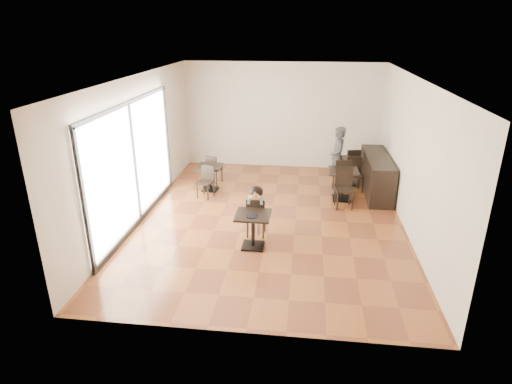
# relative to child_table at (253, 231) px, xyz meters

# --- Properties ---
(floor) EXTENTS (6.00, 8.00, 0.01)m
(floor) POSITION_rel_child_table_xyz_m (0.23, 1.40, -0.36)
(floor) COLOR brown
(floor) RESTS_ON ground
(ceiling) EXTENTS (6.00, 8.00, 0.01)m
(ceiling) POSITION_rel_child_table_xyz_m (0.23, 1.40, 2.84)
(ceiling) COLOR white
(ceiling) RESTS_ON floor
(wall_back) EXTENTS (6.00, 0.01, 3.20)m
(wall_back) POSITION_rel_child_table_xyz_m (0.23, 5.40, 1.24)
(wall_back) COLOR beige
(wall_back) RESTS_ON floor
(wall_front) EXTENTS (6.00, 0.01, 3.20)m
(wall_front) POSITION_rel_child_table_xyz_m (0.23, -2.60, 1.24)
(wall_front) COLOR beige
(wall_front) RESTS_ON floor
(wall_left) EXTENTS (0.01, 8.00, 3.20)m
(wall_left) POSITION_rel_child_table_xyz_m (-2.77, 1.40, 1.24)
(wall_left) COLOR beige
(wall_left) RESTS_ON floor
(wall_right) EXTENTS (0.01, 8.00, 3.20)m
(wall_right) POSITION_rel_child_table_xyz_m (3.23, 1.40, 1.24)
(wall_right) COLOR beige
(wall_right) RESTS_ON floor
(storefront_window) EXTENTS (0.04, 4.50, 2.60)m
(storefront_window) POSITION_rel_child_table_xyz_m (-2.74, 0.90, 1.04)
(storefront_window) COLOR white
(storefront_window) RESTS_ON floor
(child_table) EXTENTS (0.69, 0.69, 0.73)m
(child_table) POSITION_rel_child_table_xyz_m (0.00, 0.00, 0.00)
(child_table) COLOR black
(child_table) RESTS_ON floor
(child_chair) EXTENTS (0.39, 0.39, 0.87)m
(child_chair) POSITION_rel_child_table_xyz_m (0.00, 0.55, 0.07)
(child_chair) COLOR black
(child_chair) RESTS_ON floor
(child) EXTENTS (0.39, 0.55, 1.10)m
(child) POSITION_rel_child_table_xyz_m (0.00, 0.55, 0.19)
(child) COLOR slate
(child) RESTS_ON child_chair
(plate) EXTENTS (0.24, 0.24, 0.01)m
(plate) POSITION_rel_child_table_xyz_m (0.00, -0.10, 0.37)
(plate) COLOR black
(plate) RESTS_ON child_table
(pizza_slice) EXTENTS (0.25, 0.20, 0.06)m
(pizza_slice) POSITION_rel_child_table_xyz_m (0.00, 0.36, 0.59)
(pizza_slice) COLOR tan
(pizza_slice) RESTS_ON child
(adult_patron) EXTENTS (0.50, 0.68, 1.69)m
(adult_patron) POSITION_rel_child_table_xyz_m (1.84, 3.68, 0.48)
(adult_patron) COLOR #333236
(adult_patron) RESTS_ON floor
(cafe_table_mid) EXTENTS (0.80, 0.80, 0.78)m
(cafe_table_mid) POSITION_rel_child_table_xyz_m (1.96, 2.80, 0.03)
(cafe_table_mid) COLOR black
(cafe_table_mid) RESTS_ON floor
(cafe_table_left) EXTENTS (0.81, 0.81, 0.68)m
(cafe_table_left) POSITION_rel_child_table_xyz_m (-1.56, 3.05, -0.02)
(cafe_table_left) COLOR black
(cafe_table_left) RESTS_ON floor
(cafe_table_back) EXTENTS (0.80, 0.80, 0.74)m
(cafe_table_back) POSITION_rel_child_table_xyz_m (2.18, 3.98, 0.01)
(cafe_table_back) COLOR black
(cafe_table_back) RESTS_ON floor
(chair_mid_a) EXTENTS (0.46, 0.46, 0.94)m
(chair_mid_a) POSITION_rel_child_table_xyz_m (1.96, 3.35, 0.11)
(chair_mid_a) COLOR black
(chair_mid_a) RESTS_ON floor
(chair_mid_b) EXTENTS (0.46, 0.46, 0.94)m
(chair_mid_b) POSITION_rel_child_table_xyz_m (1.96, 2.25, 0.11)
(chair_mid_b) COLOR black
(chair_mid_b) RESTS_ON floor
(chair_left_a) EXTENTS (0.46, 0.46, 0.82)m
(chair_left_a) POSITION_rel_child_table_xyz_m (-1.56, 3.60, 0.05)
(chair_left_a) COLOR black
(chair_left_a) RESTS_ON floor
(chair_left_b) EXTENTS (0.46, 0.46, 0.82)m
(chair_left_b) POSITION_rel_child_table_xyz_m (-1.56, 2.50, 0.05)
(chair_left_b) COLOR black
(chair_left_b) RESTS_ON floor
(chair_back_a) EXTENTS (0.46, 0.46, 0.89)m
(chair_back_a) POSITION_rel_child_table_xyz_m (2.33, 4.53, 0.08)
(chair_back_a) COLOR black
(chair_back_a) RESTS_ON floor
(chair_back_b) EXTENTS (0.46, 0.46, 0.89)m
(chair_back_b) POSITION_rel_child_table_xyz_m (2.33, 3.43, 0.08)
(chair_back_b) COLOR black
(chair_back_b) RESTS_ON floor
(service_counter) EXTENTS (0.60, 2.40, 1.00)m
(service_counter) POSITION_rel_child_table_xyz_m (2.88, 3.40, 0.14)
(service_counter) COLOR black
(service_counter) RESTS_ON floor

